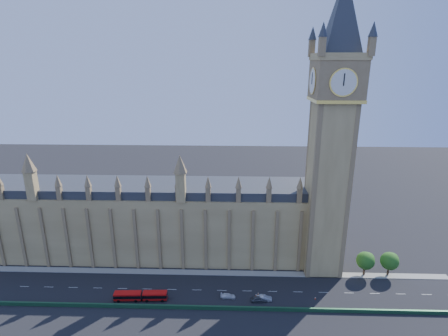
{
  "coord_description": "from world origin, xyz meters",
  "views": [
    {
      "loc": [
        7.64,
        -94.61,
        69.53
      ],
      "look_at": [
        4.33,
        10.0,
        37.65
      ],
      "focal_mm": 28.0,
      "sensor_mm": 36.0,
      "label": 1
    }
  ],
  "objects_px": {
    "car_grey": "(259,299)",
    "car_silver": "(264,298)",
    "red_bus": "(141,296)",
    "car_white": "(228,296)"
  },
  "relations": [
    {
      "from": "car_grey",
      "to": "car_silver",
      "type": "height_order",
      "value": "car_grey"
    },
    {
      "from": "car_grey",
      "to": "car_silver",
      "type": "bearing_deg",
      "value": -72.38
    },
    {
      "from": "red_bus",
      "to": "car_grey",
      "type": "bearing_deg",
      "value": -1.98
    },
    {
      "from": "red_bus",
      "to": "car_silver",
      "type": "height_order",
      "value": "red_bus"
    },
    {
      "from": "car_silver",
      "to": "red_bus",
      "type": "bearing_deg",
      "value": 95.85
    },
    {
      "from": "car_grey",
      "to": "car_silver",
      "type": "xyz_separation_m",
      "value": [
        1.63,
        0.64,
        -0.03
      ]
    },
    {
      "from": "red_bus",
      "to": "car_grey",
      "type": "height_order",
      "value": "red_bus"
    },
    {
      "from": "red_bus",
      "to": "car_silver",
      "type": "relative_size",
      "value": 3.4
    },
    {
      "from": "car_grey",
      "to": "car_white",
      "type": "bearing_deg",
      "value": 78.12
    },
    {
      "from": "car_silver",
      "to": "car_white",
      "type": "relative_size",
      "value": 1.03
    }
  ]
}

